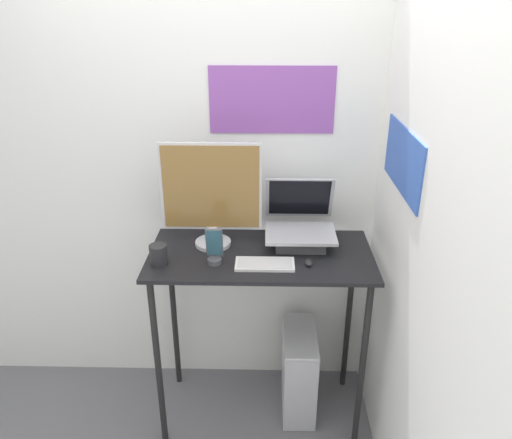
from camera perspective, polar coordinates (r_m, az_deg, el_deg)
wall_back at (r=2.63m, az=0.68°, el=5.46°), size 6.00×0.06×2.60m
wall_side_right at (r=2.14m, az=17.53°, el=-0.30°), size 0.06×6.00×2.60m
desk at (r=2.49m, az=0.53°, el=-6.71°), size 1.09×0.54×1.00m
laptop at (r=2.50m, az=5.05°, el=-1.16°), size 0.35×0.34×0.31m
monitor at (r=2.41m, az=-5.13°, el=2.65°), size 0.49×0.18×0.52m
keyboard at (r=2.32m, az=1.01°, el=-5.11°), size 0.27×0.12×0.02m
mouse at (r=2.33m, az=6.05°, el=-4.93°), size 0.03×0.06×0.02m
cell_phone at (r=2.33m, az=-4.77°, el=-3.68°), size 0.08×0.07×0.17m
computer_tower at (r=2.90m, az=4.91°, el=-16.83°), size 0.17×0.40×0.49m
mug at (r=2.35m, az=-11.08°, el=-3.97°), size 0.08×0.08×0.10m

